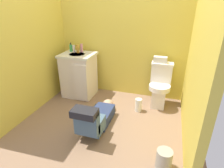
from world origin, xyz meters
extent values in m
cube|color=#86674E|center=(0.00, 0.00, -0.02)|extent=(2.84, 3.00, 0.04)
cube|color=gold|center=(0.00, 1.04, 1.20)|extent=(2.50, 0.08, 2.40)
cube|color=gold|center=(-1.21, 0.00, 1.20)|extent=(0.08, 2.00, 2.40)
cube|color=gold|center=(1.21, 0.00, 1.20)|extent=(0.08, 2.00, 2.40)
cube|color=silver|center=(0.78, 0.67, 0.19)|extent=(0.22, 0.30, 0.38)
cylinder|color=silver|center=(0.78, 0.61, 0.38)|extent=(0.35, 0.35, 0.08)
cube|color=silver|center=(0.78, 0.80, 0.55)|extent=(0.34, 0.17, 0.34)
cube|color=silver|center=(0.78, 0.80, 0.73)|extent=(0.36, 0.19, 0.03)
cube|color=silver|center=(-0.72, 0.66, 0.39)|extent=(0.56, 0.48, 0.78)
cube|color=silver|center=(-0.72, 0.66, 0.80)|extent=(0.60, 0.52, 0.04)
cylinder|color=silver|center=(-0.72, 0.64, 0.79)|extent=(0.28, 0.28, 0.05)
cube|color=silver|center=(-0.57, 0.40, 0.37)|extent=(0.26, 0.03, 0.66)
cylinder|color=silver|center=(-0.72, 0.80, 0.87)|extent=(0.02, 0.02, 0.10)
cube|color=navy|center=(-0.01, -0.06, 0.09)|extent=(0.29, 0.52, 0.17)
sphere|color=tan|center=(-0.01, 0.27, 0.10)|extent=(0.19, 0.19, 0.19)
cube|color=#445E74|center=(-0.01, -0.42, 0.18)|extent=(0.31, 0.28, 0.20)
cube|color=#445E74|center=(-0.01, -0.56, 0.30)|extent=(0.31, 0.12, 0.32)
cube|color=black|center=(-0.01, -0.60, 0.47)|extent=(0.31, 0.19, 0.09)
cylinder|color=navy|center=(-0.20, 0.10, 0.06)|extent=(0.08, 0.30, 0.08)
cube|color=silver|center=(0.73, 0.80, 0.80)|extent=(0.22, 0.11, 0.10)
cylinder|color=#3EA458|center=(-0.91, 0.78, 0.89)|extent=(0.06, 0.06, 0.13)
cylinder|color=black|center=(-0.91, 0.78, 0.97)|extent=(0.02, 0.02, 0.04)
cylinder|color=white|center=(-0.83, 0.73, 0.89)|extent=(0.05, 0.05, 0.14)
cylinder|color=gold|center=(-0.74, 0.72, 0.89)|extent=(0.05, 0.05, 0.15)
cylinder|color=pink|center=(-0.69, 0.78, 0.90)|extent=(0.05, 0.05, 0.16)
cylinder|color=#9E998A|center=(0.95, -0.70, 0.12)|extent=(0.17, 0.17, 0.25)
cylinder|color=white|center=(0.48, 0.39, 0.11)|extent=(0.11, 0.11, 0.22)
camera|label=1|loc=(0.87, -2.31, 1.70)|focal=30.00mm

